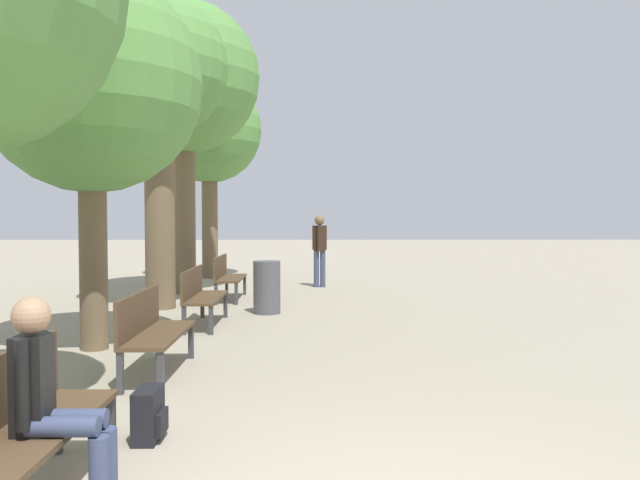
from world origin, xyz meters
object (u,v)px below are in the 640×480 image
(bench_row_0, at_px, (21,416))
(bench_row_3, at_px, (226,274))
(bench_row_1, at_px, (150,327))
(person_seated, at_px, (52,396))
(pedestrian_near, at_px, (320,246))
(tree_row_1, at_px, (91,84))
(trash_bin, at_px, (267,287))
(tree_row_4, at_px, (209,133))
(bench_row_2, at_px, (200,292))
(tree_row_3, at_px, (184,80))
(tree_row_2, at_px, (158,75))
(backpack, at_px, (149,415))

(bench_row_0, relative_size, bench_row_3, 1.00)
(bench_row_1, distance_m, person_seated, 3.10)
(pedestrian_near, bearing_deg, bench_row_3, -131.37)
(tree_row_1, bearing_deg, person_seated, -73.65)
(bench_row_3, distance_m, trash_bin, 2.03)
(bench_row_1, relative_size, tree_row_4, 0.29)
(bench_row_0, xyz_separation_m, trash_bin, (0.95, 7.13, -0.06))
(bench_row_2, relative_size, tree_row_4, 0.29)
(tree_row_3, xyz_separation_m, trash_bin, (2.00, -2.88, -4.19))
(bench_row_0, height_order, trash_bin, trash_bin)
(tree_row_2, height_order, pedestrian_near, tree_row_2)
(tree_row_3, xyz_separation_m, backpack, (1.54, -9.00, -4.46))
(bench_row_3, xyz_separation_m, tree_row_1, (-1.05, -4.67, 2.85))
(bench_row_2, distance_m, tree_row_2, 4.28)
(bench_row_1, distance_m, tree_row_3, 8.23)
(bench_row_3, relative_size, person_seated, 1.27)
(tree_row_3, height_order, person_seated, tree_row_3)
(bench_row_3, height_order, tree_row_4, tree_row_4)
(bench_row_3, bearing_deg, bench_row_1, -90.00)
(backpack, bearing_deg, tree_row_2, 102.89)
(tree_row_1, relative_size, tree_row_4, 0.88)
(bench_row_1, xyz_separation_m, bench_row_3, (0.00, 5.95, 0.00))
(bench_row_0, relative_size, pedestrian_near, 0.93)
(bench_row_1, xyz_separation_m, tree_row_1, (-1.05, 1.28, 2.85))
(bench_row_1, bearing_deg, bench_row_2, 90.00)
(bench_row_2, xyz_separation_m, tree_row_4, (-1.05, 7.38, 3.44))
(bench_row_3, xyz_separation_m, pedestrian_near, (1.92, 2.18, 0.46))
(bench_row_2, relative_size, bench_row_3, 1.00)
(trash_bin, bearing_deg, tree_row_3, 124.76)
(tree_row_1, xyz_separation_m, trash_bin, (2.00, 2.88, -2.91))
(bench_row_3, height_order, person_seated, person_seated)
(tree_row_4, distance_m, trash_bin, 7.39)
(bench_row_1, height_order, person_seated, person_seated)
(trash_bin, bearing_deg, tree_row_4, 107.88)
(bench_row_1, relative_size, bench_row_3, 1.00)
(bench_row_1, bearing_deg, backpack, -75.90)
(tree_row_1, distance_m, tree_row_2, 3.61)
(tree_row_1, relative_size, tree_row_3, 0.75)
(trash_bin, bearing_deg, person_seated, -95.66)
(tree_row_1, distance_m, tree_row_4, 9.09)
(tree_row_1, relative_size, person_seated, 3.84)
(tree_row_3, bearing_deg, person_seated, -82.79)
(tree_row_2, height_order, person_seated, tree_row_2)
(tree_row_2, height_order, backpack, tree_row_2)
(bench_row_0, height_order, pedestrian_near, pedestrian_near)
(bench_row_3, relative_size, tree_row_4, 0.29)
(tree_row_3, distance_m, trash_bin, 5.47)
(person_seated, bearing_deg, tree_row_4, 95.44)
(pedestrian_near, bearing_deg, bench_row_1, -103.28)
(tree_row_1, xyz_separation_m, tree_row_2, (0.00, 3.49, 0.90))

